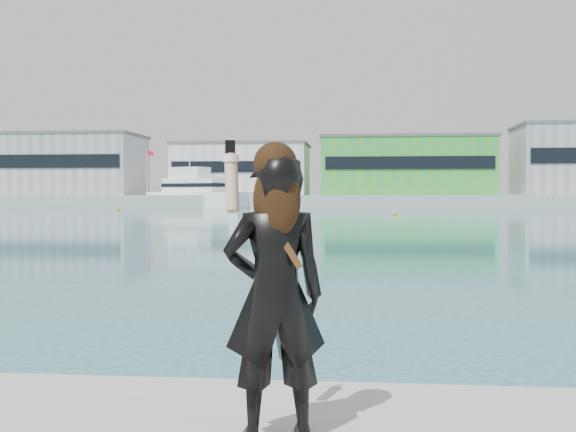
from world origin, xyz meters
name	(u,v)px	position (x,y,z in m)	size (l,w,h in m)	color
far_quay	(362,200)	(0.00, 130.00, 1.00)	(320.00, 40.00, 2.00)	#9E9E99
warehouse_grey_left	(70,165)	(-55.00, 127.98, 7.76)	(26.52, 16.36, 11.50)	gray
warehouse_white	(242,169)	(-22.00, 127.98, 6.76)	(24.48, 15.35, 9.50)	silver
warehouse_green	(406,166)	(8.00, 127.98, 7.26)	(30.60, 16.36, 10.50)	green
flagpole_left	(147,170)	(-37.91, 121.00, 6.54)	(1.28, 0.16, 8.00)	silver
flagpole_right	(493,168)	(22.09, 121.00, 6.54)	(1.28, 0.16, 8.00)	silver
motor_yacht	(197,192)	(-27.27, 113.77, 2.46)	(19.19, 12.56, 8.74)	white
buoy_near	(395,215)	(3.32, 69.84, 0.00)	(0.50, 0.50, 0.50)	#FFB90D
buoy_far	(118,210)	(-32.71, 90.35, 0.00)	(0.50, 0.50, 0.50)	#FFB90D
woman	(275,286)	(-0.51, -0.17, 1.61)	(0.63, 0.50, 1.60)	black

